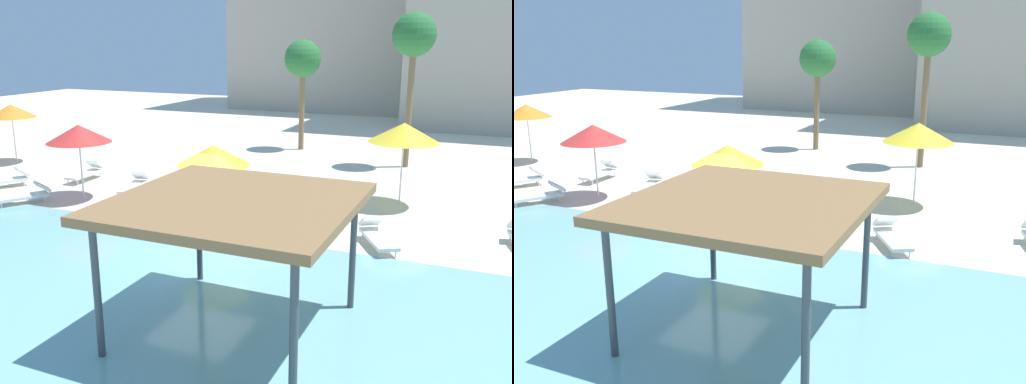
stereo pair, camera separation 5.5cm
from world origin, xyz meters
TOP-DOWN VIEW (x-y plane):
  - ground_plane at (0.00, 0.00)m, footprint 80.00×80.00m
  - lagoon_water at (0.00, -5.25)m, footprint 44.00×13.50m
  - shade_pavilion at (2.80, -3.51)m, footprint 4.41×4.41m
  - beach_umbrella_yellow_0 at (4.29, 6.80)m, footprint 2.42×2.42m
  - beach_umbrella_orange_2 at (-13.63, 6.73)m, footprint 2.20×2.20m
  - beach_umbrella_yellow_3 at (-0.30, 1.53)m, footprint 2.13×2.13m
  - beach_umbrella_red_4 at (-6.51, 3.01)m, footprint 2.31×2.31m
  - lounge_chair_0 at (-5.24, 4.43)m, footprint 1.02×1.98m
  - lounge_chair_2 at (-8.29, 5.33)m, footprint 0.65×1.91m
  - lounge_chair_4 at (-10.40, 3.15)m, footprint 1.54×1.92m
  - lounge_chair_5 at (-7.94, 1.68)m, footprint 1.53×1.92m
  - lounge_chair_6 at (4.39, 2.40)m, footprint 1.47×1.94m
  - palm_tree_0 at (-2.29, 15.27)m, footprint 1.90×1.90m
  - palm_tree_1 at (3.50, 13.12)m, footprint 1.90×1.90m

SIDE VIEW (x-z plane):
  - ground_plane at x=0.00m, z-range 0.00..0.00m
  - lagoon_water at x=0.00m, z-range 0.00..0.04m
  - lounge_chair_0 at x=-5.24m, z-range -0.04..0.70m
  - lounge_chair_2 at x=-8.29m, z-range -0.04..0.70m
  - lounge_chair_4 at x=-10.40m, z-range -0.04..0.70m
  - lounge_chair_5 at x=-7.94m, z-range -0.04..0.70m
  - lounge_chair_6 at x=4.39m, z-range -0.04..0.70m
  - beach_umbrella_yellow_3 at x=-0.30m, z-range 1.06..3.76m
  - beach_umbrella_red_4 at x=-6.51m, z-range 1.04..3.78m
  - beach_umbrella_orange_2 at x=-13.63m, z-range 1.07..3.83m
  - beach_umbrella_yellow_0 at x=4.29m, z-range 1.12..4.04m
  - shade_pavilion at x=2.80m, z-range 1.22..4.00m
  - palm_tree_0 at x=-2.29m, z-range 1.77..7.45m
  - palm_tree_1 at x=3.50m, z-range 2.28..9.10m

